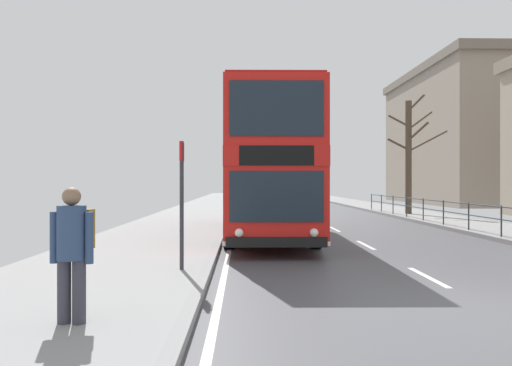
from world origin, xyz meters
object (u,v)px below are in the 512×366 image
Objects in this scene: double_decker_bus_main at (268,167)px; bare_tree_far_00 at (409,153)px; background_building_00 at (477,136)px; pedestrian_with_backpack at (73,244)px; bus_stop_sign_near at (182,190)px.

double_decker_bus_main is 1.61× the size of bare_tree_far_00.
bare_tree_far_00 is 0.36× the size of background_building_00.
pedestrian_with_backpack is at bearing -118.73° from bare_tree_far_00.
background_building_00 reaches higher than double_decker_bus_main.
background_building_00 is at bearing 56.33° from bus_stop_sign_near.
pedestrian_with_backpack is at bearing -105.48° from double_decker_bus_main.
background_building_00 is (19.72, 25.74, 3.57)m from double_decker_bus_main.
background_building_00 reaches higher than bus_stop_sign_near.
bus_stop_sign_near is at bearing 76.44° from pedestrian_with_backpack.
bare_tree_far_00 reaches higher than bus_stop_sign_near.
bare_tree_far_00 is at bearing 61.27° from pedestrian_with_backpack.
pedestrian_with_backpack is 0.09× the size of background_building_00.
background_building_00 is at bearing 58.02° from pedestrian_with_backpack.
double_decker_bus_main is at bearing 73.55° from bus_stop_sign_near.
bare_tree_far_00 is (8.11, 9.61, 1.07)m from double_decker_bus_main.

